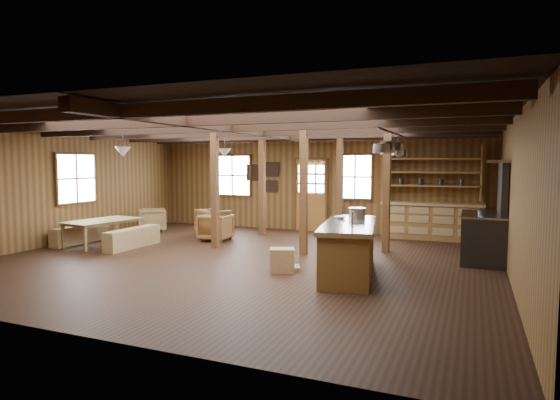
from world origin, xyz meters
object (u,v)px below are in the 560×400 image
Objects in this scene: kitchen_island at (349,249)px; commercial_range at (486,229)px; armchair_a at (216,227)px; armchair_b at (213,222)px; dining_table at (104,233)px; armchair_c at (153,220)px.

kitchen_island is 1.27× the size of commercial_range.
armchair_a is 1.05m from armchair_b.
armchair_a is at bearing -45.42° from dining_table.
commercial_range reaches higher than armchair_b.
kitchen_island is 4.69m from armchair_a.
commercial_range is 2.58× the size of armchair_b.
dining_table is 2.72m from armchair_a.
armchair_b is at bearing 171.98° from commercial_range.
kitchen_island is 3.52× the size of armchair_c.
commercial_range is 2.73× the size of armchair_a.
armchair_b is (-6.95, 0.98, -0.29)m from commercial_range.
commercial_range is at bearing 175.69° from armchair_a.
commercial_range reaches higher than dining_table.
kitchen_island is 6.31m from dining_table.
armchair_c is at bearing 37.53° from armchair_b.
dining_table is at bearing 89.08° from armchair_b.
armchair_b is (-0.59, 0.87, 0.02)m from armchair_a.
commercial_range is at bearing -134.72° from armchair_c.
dining_table is 2.20× the size of armchair_b.
armchair_b reaches higher than armchair_c.
kitchen_island is at bearing -136.00° from commercial_range.
dining_table is 2.95m from armchair_b.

